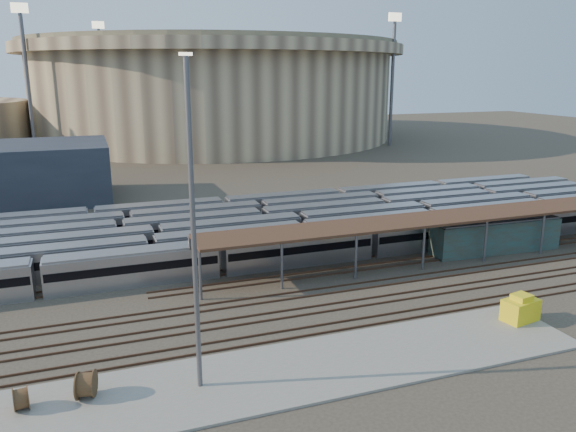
% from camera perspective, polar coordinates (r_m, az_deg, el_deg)
% --- Properties ---
extents(ground, '(420.00, 420.00, 0.00)m').
position_cam_1_polar(ground, '(58.14, -0.73, -7.91)').
color(ground, '#383026').
rests_on(ground, ground).
extents(apron, '(50.00, 9.00, 0.20)m').
position_cam_1_polar(apron, '(43.90, -0.44, -15.70)').
color(apron, gray).
rests_on(apron, ground).
extents(subway_trains, '(124.92, 23.90, 3.60)m').
position_cam_1_polar(subway_trains, '(75.30, -2.67, -1.19)').
color(subway_trains, '#ABABAF').
rests_on(subway_trains, ground).
extents(inspection_shed, '(60.30, 6.00, 5.30)m').
position_cam_1_polar(inspection_shed, '(69.75, 15.46, -0.28)').
color(inspection_shed, '#56565B').
rests_on(inspection_shed, ground).
extents(empty_tracks, '(170.00, 9.62, 0.18)m').
position_cam_1_polar(empty_tracks, '(53.79, 1.05, -9.73)').
color(empty_tracks, '#4C3323').
rests_on(empty_tracks, ground).
extents(stadium, '(124.00, 124.00, 32.50)m').
position_cam_1_polar(stadium, '(195.54, -7.50, 12.77)').
color(stadium, tan).
rests_on(stadium, ground).
extents(floodlight_0, '(4.00, 1.00, 38.40)m').
position_cam_1_polar(floodlight_0, '(161.24, -24.97, 12.70)').
color(floodlight_0, '#56565B').
rests_on(floodlight_0, ground).
extents(floodlight_2, '(4.00, 1.00, 38.40)m').
position_cam_1_polar(floodlight_2, '(174.37, 10.56, 13.82)').
color(floodlight_2, '#56565B').
rests_on(floodlight_2, ground).
extents(floodlight_3, '(4.00, 1.00, 38.40)m').
position_cam_1_polar(floodlight_3, '(210.90, -18.36, 13.43)').
color(floodlight_3, '#56565B').
rests_on(floodlight_3, ground).
extents(teal_boxcar, '(17.26, 3.98, 4.00)m').
position_cam_1_polar(teal_boxcar, '(75.35, 20.32, -1.93)').
color(teal_boxcar, '#204E50').
rests_on(teal_boxcar, ground).
extents(cable_reel_west, '(1.11, 1.72, 1.61)m').
position_cam_1_polar(cable_reel_west, '(43.21, -25.49, -16.40)').
color(cable_reel_west, brown).
rests_on(cable_reel_west, apron).
extents(cable_reel_east, '(1.52, 2.16, 1.95)m').
position_cam_1_polar(cable_reel_east, '(42.85, -19.83, -15.81)').
color(cable_reel_east, brown).
rests_on(cable_reel_east, apron).
extents(yard_light_pole, '(0.82, 0.36, 23.12)m').
position_cam_1_polar(yard_light_pole, '(38.10, -9.59, -1.46)').
color(yard_light_pole, '#56565B').
rests_on(yard_light_pole, apron).
extents(yellow_equipment, '(3.50, 2.55, 1.99)m').
position_cam_1_polar(yellow_equipment, '(55.67, 22.54, -8.80)').
color(yellow_equipment, yellow).
rests_on(yellow_equipment, apron).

